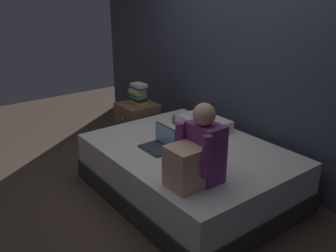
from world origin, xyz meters
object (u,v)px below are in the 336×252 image
nightstand (138,125)px  clothes_pile (181,118)px  pillow (204,124)px  book_stack (138,94)px  laptop (160,143)px  person_sitting (197,154)px  bed (189,171)px

nightstand → clothes_pile: (0.68, 0.16, 0.26)m
pillow → book_stack: 1.05m
nightstand → clothes_pile: 0.75m
nightstand → laptop: laptop is taller
person_sitting → clothes_pile: person_sitting is taller
laptop → book_stack: size_ratio=1.24×
person_sitting → pillow: bearing=134.7°
book_stack → clothes_pile: bearing=10.9°
nightstand → laptop: (1.14, -0.47, 0.27)m
person_sitting → pillow: person_sitting is taller
nightstand → book_stack: book_stack is taller
person_sitting → book_stack: (-1.85, 0.65, -0.04)m
bed → laptop: (-0.16, -0.24, 0.31)m
person_sitting → book_stack: size_ratio=2.53×
nightstand → person_sitting: 2.00m
pillow → clothes_pile: bearing=-170.3°
book_stack → clothes_pile: 0.72m
pillow → book_stack: size_ratio=2.16×
nightstand → clothes_pile: clothes_pile is taller
bed → person_sitting: bearing=-35.4°
nightstand → person_sitting: size_ratio=0.89×
nightstand → pillow: (1.02, 0.22, 0.28)m
person_sitting → bed: bearing=144.6°
person_sitting → clothes_pile: size_ratio=2.63×
person_sitting → book_stack: person_sitting is taller
laptop → book_stack: book_stack is taller
pillow → clothes_pile: (-0.33, -0.06, -0.02)m
person_sitting → laptop: (-0.70, 0.15, -0.20)m
pillow → bed: bearing=-57.8°
bed → person_sitting: 0.84m
person_sitting → clothes_pile: (-1.16, 0.78, -0.20)m
nightstand → clothes_pile: bearing=13.1°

